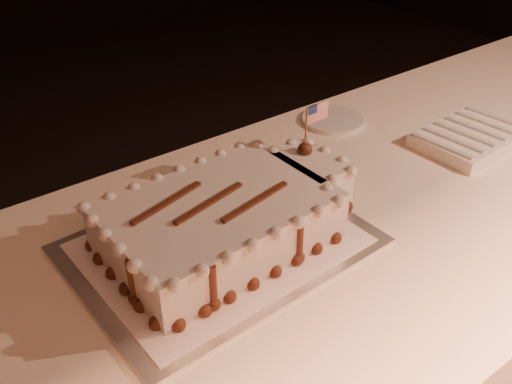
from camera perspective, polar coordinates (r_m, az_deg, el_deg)
banquet_table at (r=1.45m, az=12.22°, el=-11.64°), size 2.40×0.80×0.75m
cake_board at (r=1.02m, az=-3.64°, el=-5.29°), size 0.52×0.39×0.01m
doily at (r=1.01m, az=-3.65°, el=-5.07°), size 0.46×0.36×0.00m
sheet_cake at (r=1.00m, az=-2.51°, el=-2.42°), size 0.48×0.29×0.19m
napkin_stack at (r=1.40m, az=20.48°, el=5.07°), size 0.24×0.18×0.04m
side_plate at (r=1.43m, az=7.68°, el=7.14°), size 0.15×0.15×0.01m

